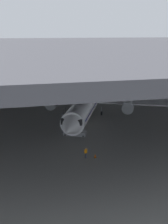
% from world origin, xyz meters
% --- Properties ---
extents(ground_plane, '(110.00, 110.00, 0.00)m').
position_xyz_m(ground_plane, '(0.00, 0.00, 0.00)').
color(ground_plane, gray).
extents(hangar_structure, '(121.00, 99.00, 14.77)m').
position_xyz_m(hangar_structure, '(-0.07, 13.74, 14.15)').
color(hangar_structure, '#4C4F54').
rests_on(hangar_structure, ground_plane).
extents(airplane_main, '(35.86, 35.82, 11.78)m').
position_xyz_m(airplane_main, '(1.04, 3.71, 3.51)').
color(airplane_main, white).
rests_on(airplane_main, ground_plane).
extents(boarding_stairs, '(4.46, 3.02, 4.72)m').
position_xyz_m(boarding_stairs, '(-3.80, -5.58, 0.74)').
color(boarding_stairs, slate).
rests_on(boarding_stairs, ground_plane).
extents(crew_worker_near_nose, '(0.49, 0.37, 1.59)m').
position_xyz_m(crew_worker_near_nose, '(-4.10, -14.99, 0.90)').
color(crew_worker_near_nose, '#232838').
rests_on(crew_worker_near_nose, ground_plane).
extents(crew_worker_by_stairs, '(0.25, 0.55, 1.76)m').
position_xyz_m(crew_worker_by_stairs, '(-5.72, -4.01, 1.01)').
color(crew_worker_by_stairs, '#232838').
rests_on(crew_worker_by_stairs, ground_plane).
extents(traffic_cone_orange, '(0.36, 0.36, 0.60)m').
position_xyz_m(traffic_cone_orange, '(-2.77, -15.18, 0.29)').
color(traffic_cone_orange, black).
rests_on(traffic_cone_orange, ground_plane).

